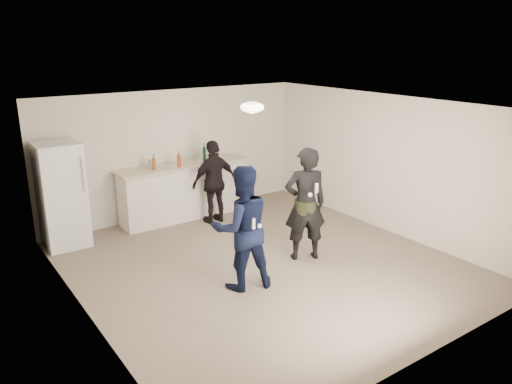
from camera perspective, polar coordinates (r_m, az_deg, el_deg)
floor at (r=8.01m, az=0.83°, el=-8.23°), size 6.00×6.00×0.00m
ceiling at (r=7.30m, az=0.92°, el=9.80°), size 6.00×6.00×0.00m
wall_back at (r=10.06m, az=-9.24°, el=4.40°), size 6.00×0.00×6.00m
wall_front at (r=5.57m, az=19.46°, el=-6.98°), size 6.00×0.00×6.00m
wall_left at (r=6.42m, az=-19.45°, el=-3.74°), size 0.00×6.00×6.00m
wall_right at (r=9.39m, az=14.61°, el=3.14°), size 0.00×6.00×6.00m
counter at (r=9.97m, az=-8.06°, el=0.02°), size 2.60×0.56×1.05m
counter_top at (r=9.83m, az=-8.20°, el=3.06°), size 2.68×0.64×0.04m
fridge at (r=9.03m, az=-21.33°, el=-0.35°), size 0.70×0.70×1.80m
fridge_handle at (r=8.64m, az=-19.21°, el=1.89°), size 0.02×0.02×0.60m
ceiling_dome at (r=7.54m, az=-0.44°, el=9.66°), size 0.36×0.36×0.16m
shaker at (r=9.63m, az=-12.11°, el=3.21°), size 0.08×0.08×0.17m
man at (r=6.99m, az=-1.63°, el=-4.12°), size 1.02×0.88×1.80m
woman at (r=7.93m, az=5.65°, el=-1.38°), size 0.80×0.68×1.85m
camo_shorts at (r=7.96m, az=5.63°, el=-1.88°), size 0.34×0.34×0.28m
spectator at (r=9.56m, az=-4.76°, el=1.14°), size 0.95×0.41×1.61m
remote_man at (r=6.72m, az=-0.31°, el=-3.63°), size 0.04×0.04×0.15m
nunchuk_man at (r=6.83m, az=0.37°, el=-3.90°), size 0.07×0.07×0.07m
remote_woman at (r=7.66m, az=6.93°, el=0.46°), size 0.04×0.04×0.15m
nunchuk_woman at (r=7.64m, az=6.20°, el=-0.33°), size 0.07×0.07×0.07m
bottle_cluster at (r=9.73m, az=-7.78°, el=3.74°), size 1.26×0.22×0.28m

